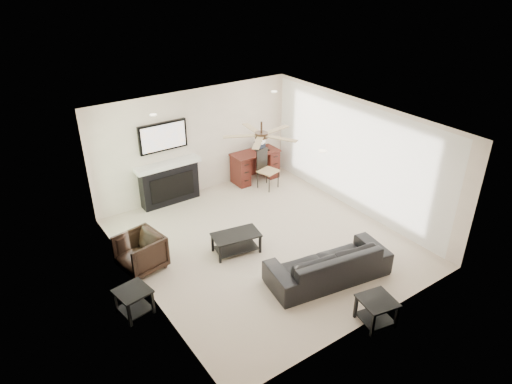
# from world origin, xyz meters

# --- Properties ---
(room_shell) EXTENTS (5.50, 5.54, 2.52)m
(room_shell) POSITION_xyz_m (0.19, 0.08, 1.68)
(room_shell) COLOR beige
(room_shell) RESTS_ON ground
(sofa) EXTENTS (2.30, 1.21, 0.64)m
(sofa) POSITION_xyz_m (0.28, -1.56, 0.32)
(sofa) COLOR black
(sofa) RESTS_ON ground
(armchair) EXTENTS (0.87, 0.85, 0.69)m
(armchair) POSITION_xyz_m (-2.32, 0.59, 0.34)
(armchair) COLOR black
(armchair) RESTS_ON ground
(coffee_table) EXTENTS (0.98, 0.66, 0.40)m
(coffee_table) POSITION_xyz_m (-0.62, 0.04, 0.20)
(coffee_table) COLOR black
(coffee_table) RESTS_ON ground
(end_table_near) EXTENTS (0.61, 0.61, 0.45)m
(end_table_near) POSITION_xyz_m (0.13, -2.81, 0.23)
(end_table_near) COLOR black
(end_table_near) RESTS_ON ground
(end_table_left) EXTENTS (0.58, 0.58, 0.45)m
(end_table_left) POSITION_xyz_m (-2.87, -0.46, 0.23)
(end_table_left) COLOR black
(end_table_left) RESTS_ON ground
(fireplace_unit) EXTENTS (1.52, 0.34, 1.91)m
(fireplace_unit) POSITION_xyz_m (-0.79, 2.58, 0.95)
(fireplace_unit) COLOR black
(fireplace_unit) RESTS_ON ground
(desk) EXTENTS (1.22, 0.56, 0.76)m
(desk) POSITION_xyz_m (1.49, 2.45, 0.38)
(desk) COLOR #3C130F
(desk) RESTS_ON ground
(desk_chair) EXTENTS (0.52, 0.54, 0.97)m
(desk_chair) POSITION_xyz_m (1.49, 1.90, 0.48)
(desk_chair) COLOR black
(desk_chair) RESTS_ON ground
(laptop) EXTENTS (0.33, 0.24, 0.23)m
(laptop) POSITION_xyz_m (1.69, 2.43, 0.88)
(laptop) COLOR black
(laptop) RESTS_ON desk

